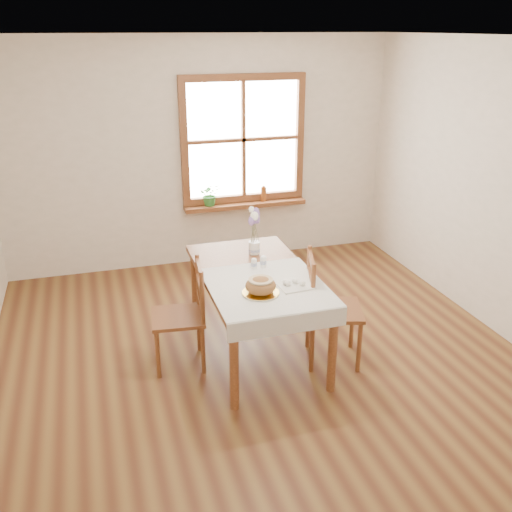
{
  "coord_description": "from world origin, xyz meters",
  "views": [
    {
      "loc": [
        -1.26,
        -3.88,
        2.67
      ],
      "look_at": [
        0.0,
        0.3,
        0.9
      ],
      "focal_mm": 40.0,
      "sensor_mm": 36.0,
      "label": 1
    }
  ],
  "objects_px": {
    "dining_table": "(256,282)",
    "bread_plate": "(261,293)",
    "flower_vase": "(254,248)",
    "chair_right": "(334,308)",
    "chair_left": "(178,315)"
  },
  "relations": [
    {
      "from": "dining_table",
      "to": "bread_plate",
      "type": "relative_size",
      "value": 5.78
    },
    {
      "from": "dining_table",
      "to": "flower_vase",
      "type": "xyz_separation_m",
      "value": [
        0.1,
        0.4,
        0.14
      ]
    },
    {
      "from": "bread_plate",
      "to": "flower_vase",
      "type": "bearing_deg",
      "value": 76.72
    },
    {
      "from": "dining_table",
      "to": "flower_vase",
      "type": "height_order",
      "value": "flower_vase"
    },
    {
      "from": "chair_right",
      "to": "flower_vase",
      "type": "height_order",
      "value": "chair_right"
    },
    {
      "from": "flower_vase",
      "to": "chair_right",
      "type": "bearing_deg",
      "value": -56.13
    },
    {
      "from": "bread_plate",
      "to": "chair_left",
      "type": "bearing_deg",
      "value": 145.28
    },
    {
      "from": "dining_table",
      "to": "chair_left",
      "type": "xyz_separation_m",
      "value": [
        -0.68,
        -0.01,
        -0.21
      ]
    },
    {
      "from": "dining_table",
      "to": "chair_right",
      "type": "xyz_separation_m",
      "value": [
        0.59,
        -0.32,
        -0.18
      ]
    },
    {
      "from": "chair_right",
      "to": "bread_plate",
      "type": "relative_size",
      "value": 3.5
    },
    {
      "from": "flower_vase",
      "to": "bread_plate",
      "type": "bearing_deg",
      "value": -103.28
    },
    {
      "from": "dining_table",
      "to": "bread_plate",
      "type": "distance_m",
      "value": 0.44
    },
    {
      "from": "chair_left",
      "to": "chair_right",
      "type": "bearing_deg",
      "value": 82.48
    },
    {
      "from": "chair_left",
      "to": "bread_plate",
      "type": "bearing_deg",
      "value": 61.35
    },
    {
      "from": "chair_right",
      "to": "bread_plate",
      "type": "xyz_separation_m",
      "value": [
        -0.68,
        -0.1,
        0.28
      ]
    }
  ]
}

